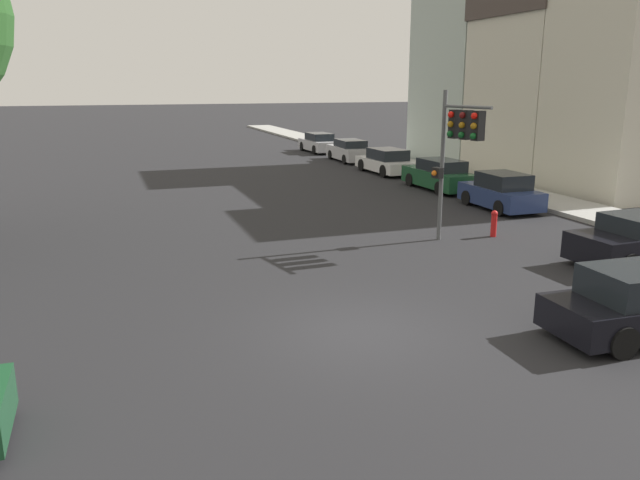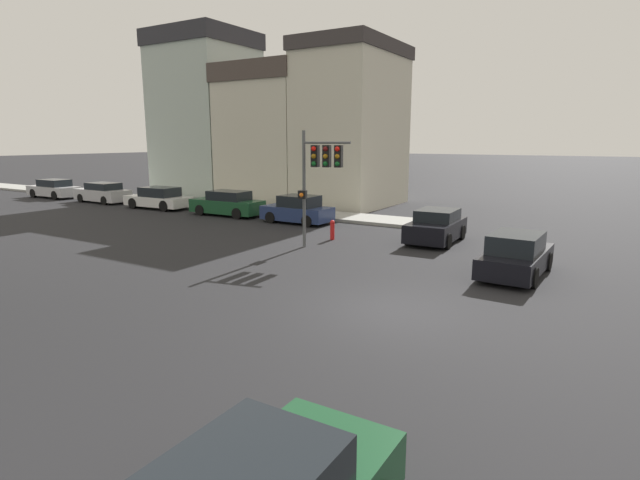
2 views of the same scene
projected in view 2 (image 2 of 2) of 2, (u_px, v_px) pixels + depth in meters
name	position (u px, v px, depth m)	size (l,w,h in m)	color
ground_plane	(390.00, 310.00, 13.56)	(300.00, 300.00, 0.00)	black
sidewalk_strip	(86.00, 194.00, 42.03)	(2.73, 60.00, 0.17)	#9E9E99
rowhouse_backdrop	(269.00, 124.00, 37.30)	(8.22, 19.24, 12.84)	beige
traffic_signal	(320.00, 166.00, 20.65)	(0.89, 2.16, 4.94)	#515456
crossing_car_0	(436.00, 227.00, 22.48)	(3.93, 2.05, 1.48)	black
crossing_car_1	(516.00, 256.00, 16.91)	(4.18, 1.98, 1.48)	black
parked_car_0	(298.00, 210.00, 27.66)	(1.90, 3.96, 1.55)	navy
parked_car_1	(227.00, 204.00, 30.38)	(1.91, 4.68, 1.52)	#194728
parked_car_2	(159.00, 198.00, 33.48)	(2.08, 4.73, 1.45)	silver
parked_car_3	(103.00, 193.00, 36.78)	(1.98, 4.67, 1.46)	#B7B7BC
parked_car_4	(54.00, 189.00, 39.79)	(1.89, 4.72, 1.47)	#B7B7BC
fire_hydrant	(332.00, 229.00, 23.08)	(0.22, 0.22, 0.92)	red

